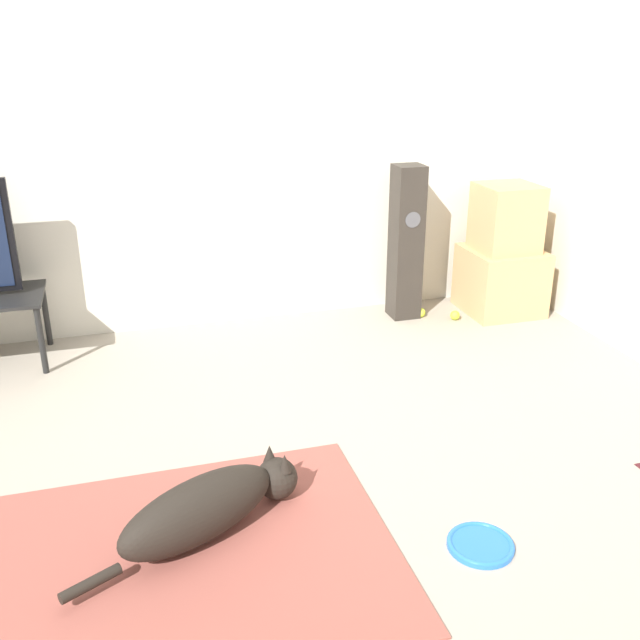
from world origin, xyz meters
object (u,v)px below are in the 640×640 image
at_px(cardboard_box_lower, 501,280).
at_px(cardboard_box_upper, 506,218).
at_px(tennis_ball_by_boxes, 455,315).
at_px(dog, 209,506).
at_px(frisbee, 481,544).
at_px(floor_speaker, 406,243).
at_px(tennis_ball_near_speaker, 421,313).

relative_size(cardboard_box_lower, cardboard_box_upper, 1.11).
bearing_deg(tennis_ball_by_boxes, dog, -137.13).
bearing_deg(dog, tennis_ball_by_boxes, 42.87).
height_order(dog, frisbee, dog).
xyz_separation_m(cardboard_box_lower, floor_speaker, (-0.69, 0.10, 0.30)).
height_order(cardboard_box_upper, tennis_ball_by_boxes, cardboard_box_upper).
bearing_deg(tennis_ball_near_speaker, floor_speaker, 148.59).
height_order(dog, tennis_ball_near_speaker, dog).
distance_m(cardboard_box_upper, floor_speaker, 0.71).
bearing_deg(floor_speaker, tennis_ball_by_boxes, -29.99).
relative_size(frisbee, tennis_ball_near_speaker, 3.88).
bearing_deg(floor_speaker, frisbee, -105.51).
xyz_separation_m(dog, tennis_ball_by_boxes, (1.95, 1.81, -0.10)).
distance_m(dog, tennis_ball_near_speaker, 2.59).
height_order(frisbee, floor_speaker, floor_speaker).
bearing_deg(frisbee, cardboard_box_upper, 59.25).
relative_size(cardboard_box_upper, floor_speaker, 0.43).
bearing_deg(frisbee, tennis_ball_by_boxes, 66.04).
distance_m(cardboard_box_lower, tennis_ball_near_speaker, 0.61).
height_order(cardboard_box_lower, tennis_ball_near_speaker, cardboard_box_lower).
height_order(cardboard_box_lower, floor_speaker, floor_speaker).
bearing_deg(tennis_ball_near_speaker, tennis_ball_by_boxes, -29.24).
relative_size(dog, cardboard_box_lower, 1.88).
xyz_separation_m(cardboard_box_upper, tennis_ball_near_speaker, (-0.57, 0.05, -0.64)).
bearing_deg(tennis_ball_near_speaker, cardboard_box_upper, -4.51).
distance_m(frisbee, floor_speaker, 2.49).
relative_size(dog, frisbee, 3.68).
relative_size(cardboard_box_lower, tennis_ball_by_boxes, 7.59).
distance_m(cardboard_box_upper, tennis_ball_by_boxes, 0.74).
xyz_separation_m(dog, cardboard_box_lower, (2.32, 1.88, 0.09)).
distance_m(frisbee, cardboard_box_lower, 2.63).
height_order(floor_speaker, tennis_ball_near_speaker, floor_speaker).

